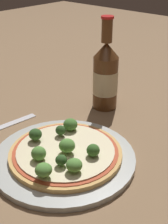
# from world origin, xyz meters

# --- Properties ---
(ground_plane) EXTENTS (3.00, 3.00, 0.00)m
(ground_plane) POSITION_xyz_m (0.00, 0.00, 0.00)
(ground_plane) COLOR #846647
(plate) EXTENTS (0.30, 0.30, 0.01)m
(plate) POSITION_xyz_m (0.02, -0.01, 0.01)
(plate) COLOR #B2B7B2
(plate) RESTS_ON ground_plane
(pizza) EXTENTS (0.23, 0.23, 0.01)m
(pizza) POSITION_xyz_m (0.02, -0.01, 0.02)
(pizza) COLOR tan
(pizza) RESTS_ON plate
(broccoli_floret_0) EXTENTS (0.03, 0.03, 0.03)m
(broccoli_floret_0) POSITION_xyz_m (0.01, -0.07, 0.04)
(broccoli_floret_0) COLOR #6B8E51
(broccoli_floret_0) RESTS_ON pizza
(broccoli_floret_1) EXTENTS (0.02, 0.02, 0.02)m
(broccoli_floret_1) POSITION_xyz_m (0.05, -0.05, 0.04)
(broccoli_floret_1) COLOR #6B8E51
(broccoli_floret_1) RESTS_ON pizza
(broccoli_floret_2) EXTENTS (0.03, 0.03, 0.03)m
(broccoli_floret_2) POSITION_xyz_m (0.08, -0.05, 0.04)
(broccoli_floret_2) COLOR #6B8E51
(broccoli_floret_2) RESTS_ON pizza
(broccoli_floret_3) EXTENTS (0.03, 0.03, 0.03)m
(broccoli_floret_3) POSITION_xyz_m (-0.05, -0.03, 0.04)
(broccoli_floret_3) COLOR #6B8E51
(broccoli_floret_3) RESTS_ON pizza
(broccoli_floret_4) EXTENTS (0.03, 0.03, 0.03)m
(broccoli_floret_4) POSITION_xyz_m (0.03, -0.01, 0.04)
(broccoli_floret_4) COLOR #6B8E51
(broccoli_floret_4) RESTS_ON pizza
(broccoli_floret_5) EXTENTS (0.02, 0.02, 0.02)m
(broccoli_floret_5) POSITION_xyz_m (-0.02, 0.02, 0.04)
(broccoli_floret_5) COLOR #6B8E51
(broccoli_floret_5) RESTS_ON pizza
(broccoli_floret_6) EXTENTS (0.03, 0.03, 0.03)m
(broccoli_floret_6) POSITION_xyz_m (-0.02, 0.06, 0.04)
(broccoli_floret_6) COLOR #6B8E51
(broccoli_floret_6) RESTS_ON pizza
(broccoli_floret_7) EXTENTS (0.03, 0.03, 0.03)m
(broccoli_floret_7) POSITION_xyz_m (0.08, 0.01, 0.04)
(broccoli_floret_7) COLOR #6B8E51
(broccoli_floret_7) RESTS_ON pizza
(broccoli_floret_8) EXTENTS (0.03, 0.03, 0.03)m
(broccoli_floret_8) POSITION_xyz_m (0.05, -0.09, 0.04)
(broccoli_floret_8) COLOR #6B8E51
(broccoli_floret_8) RESTS_ON pizza
(beer_bottle) EXTENTS (0.07, 0.07, 0.25)m
(beer_bottle) POSITION_xyz_m (-0.07, 0.24, 0.09)
(beer_bottle) COLOR #563319
(beer_bottle) RESTS_ON ground_plane
(fork) EXTENTS (0.04, 0.16, 0.00)m
(fork) POSITION_xyz_m (-0.19, -0.01, 0.00)
(fork) COLOR silver
(fork) RESTS_ON ground_plane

